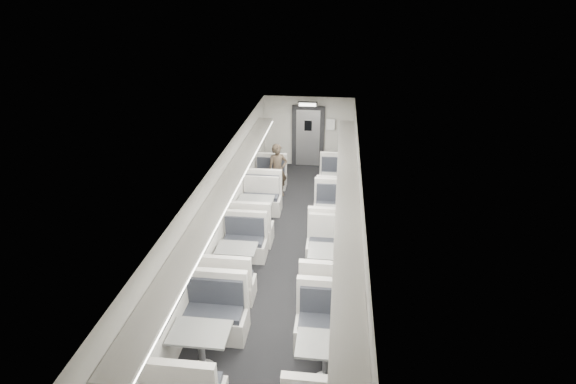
% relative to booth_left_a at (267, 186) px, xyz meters
% --- Properties ---
extents(room, '(3.24, 12.24, 2.64)m').
position_rel_booth_left_a_xyz_m(room, '(1.00, -3.25, 0.85)').
color(room, black).
rests_on(room, ground).
extents(booth_left_a, '(0.97, 1.96, 1.05)m').
position_rel_booth_left_a_xyz_m(booth_left_a, '(0.00, 0.00, 0.00)').
color(booth_left_a, beige).
rests_on(booth_left_a, room).
extents(booth_left_b, '(1.09, 2.22, 1.19)m').
position_rel_booth_left_a_xyz_m(booth_left_b, '(0.00, -1.79, 0.05)').
color(booth_left_b, beige).
rests_on(booth_left_b, room).
extents(booth_left_c, '(1.01, 2.05, 1.10)m').
position_rel_booth_left_a_xyz_m(booth_left_c, '(0.00, -4.03, 0.02)').
color(booth_left_c, beige).
rests_on(booth_left_c, room).
extents(booth_left_d, '(1.13, 2.29, 1.23)m').
position_rel_booth_left_a_xyz_m(booth_left_d, '(0.00, -6.65, 0.06)').
color(booth_left_d, beige).
rests_on(booth_left_d, room).
extents(booth_right_a, '(1.00, 2.04, 1.09)m').
position_rel_booth_left_a_xyz_m(booth_right_a, '(2.00, 0.13, 0.01)').
color(booth_right_a, beige).
rests_on(booth_right_a, room).
extents(booth_right_b, '(1.07, 2.17, 1.16)m').
position_rel_booth_left_a_xyz_m(booth_right_b, '(2.00, -2.12, 0.04)').
color(booth_right_b, beige).
rests_on(booth_right_b, room).
extents(booth_right_c, '(1.15, 2.33, 1.24)m').
position_rel_booth_left_a_xyz_m(booth_right_c, '(2.00, -4.08, 0.07)').
color(booth_right_c, beige).
rests_on(booth_right_c, room).
extents(booth_right_d, '(1.13, 2.29, 1.23)m').
position_rel_booth_left_a_xyz_m(booth_right_d, '(2.00, -6.68, 0.06)').
color(booth_right_d, beige).
rests_on(booth_right_d, room).
extents(passenger, '(0.68, 0.57, 1.60)m').
position_rel_booth_left_a_xyz_m(passenger, '(0.31, 0.14, 0.45)').
color(passenger, black).
rests_on(passenger, room).
extents(window_a, '(0.02, 1.18, 0.84)m').
position_rel_booth_left_a_xyz_m(window_a, '(-0.49, 0.15, 1.00)').
color(window_a, black).
rests_on(window_a, room).
extents(window_b, '(0.02, 1.18, 0.84)m').
position_rel_booth_left_a_xyz_m(window_b, '(-0.49, -2.05, 1.00)').
color(window_b, black).
rests_on(window_b, room).
extents(window_c, '(0.02, 1.18, 0.84)m').
position_rel_booth_left_a_xyz_m(window_c, '(-0.49, -4.25, 1.00)').
color(window_c, black).
rests_on(window_c, room).
extents(window_d, '(0.02, 1.18, 0.84)m').
position_rel_booth_left_a_xyz_m(window_d, '(-0.49, -6.45, 1.00)').
color(window_d, black).
rests_on(window_d, room).
extents(luggage_rack_left, '(0.46, 10.40, 0.09)m').
position_rel_booth_left_a_xyz_m(luggage_rack_left, '(-0.24, -3.55, 1.57)').
color(luggage_rack_left, beige).
rests_on(luggage_rack_left, room).
extents(luggage_rack_right, '(0.46, 10.40, 0.09)m').
position_rel_booth_left_a_xyz_m(luggage_rack_right, '(2.24, -3.55, 1.57)').
color(luggage_rack_right, beige).
rests_on(luggage_rack_right, room).
extents(vestibule_door, '(1.10, 0.13, 2.10)m').
position_rel_booth_left_a_xyz_m(vestibule_door, '(1.00, 2.68, 0.69)').
color(vestibule_door, black).
rests_on(vestibule_door, room).
extents(exit_sign, '(0.62, 0.12, 0.16)m').
position_rel_booth_left_a_xyz_m(exit_sign, '(1.00, 2.20, 1.93)').
color(exit_sign, black).
rests_on(exit_sign, room).
extents(wall_notice, '(0.32, 0.02, 0.40)m').
position_rel_booth_left_a_xyz_m(wall_notice, '(1.75, 2.67, 1.15)').
color(wall_notice, white).
rests_on(wall_notice, room).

